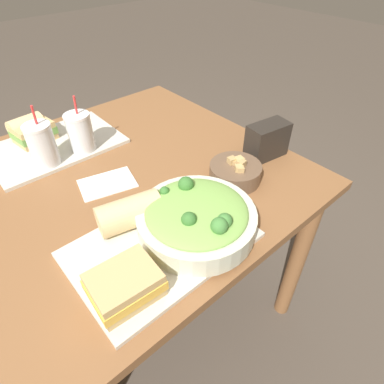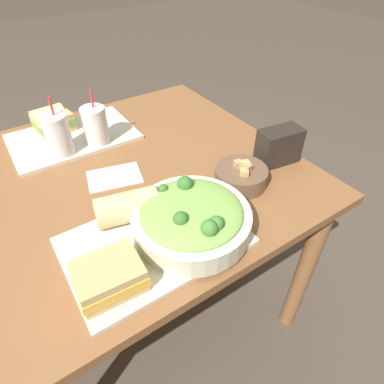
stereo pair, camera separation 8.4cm
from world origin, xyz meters
TOP-DOWN VIEW (x-y plane):
  - ground_plane at (0.00, 0.00)m, footprint 12.00×12.00m
  - dining_table at (0.00, 0.00)m, footprint 1.28×0.98m
  - tray_near at (0.05, -0.31)m, footprint 0.42×0.29m
  - tray_far at (0.05, 0.29)m, footprint 0.42×0.29m
  - salad_bowl at (0.15, -0.33)m, footprint 0.29×0.29m
  - soup_bowl at (0.38, -0.25)m, footprint 0.15×0.15m
  - sandwich_near at (-0.08, -0.37)m, footprint 0.14×0.12m
  - baguette_near at (0.04, -0.21)m, footprint 0.17×0.11m
  - sandwich_far at (0.01, 0.35)m, footprint 0.14×0.12m
  - baguette_far at (0.00, 0.39)m, footprint 0.12×0.09m
  - drink_cup_dark at (-0.02, 0.19)m, footprint 0.08×0.08m
  - drink_cup_red at (0.11, 0.19)m, footprint 0.08×0.08m
  - chip_bag at (0.55, -0.22)m, footprint 0.14×0.09m
  - napkin_folded at (0.08, -0.01)m, footprint 0.18×0.15m

SIDE VIEW (x-z plane):
  - ground_plane at x=0.00m, z-range 0.00..0.00m
  - dining_table at x=0.00m, z-range 0.27..1.00m
  - napkin_folded at x=0.08m, z-range 0.73..0.73m
  - tray_near at x=0.05m, z-range 0.73..0.74m
  - tray_far at x=0.05m, z-range 0.73..0.74m
  - soup_bowl at x=0.38m, z-range 0.72..0.79m
  - sandwich_far at x=0.01m, z-range 0.74..0.80m
  - sandwich_near at x=-0.08m, z-range 0.74..0.80m
  - baguette_far at x=0.00m, z-range 0.74..0.82m
  - baguette_near at x=0.04m, z-range 0.74..0.82m
  - salad_bowl at x=0.15m, z-range 0.73..0.83m
  - chip_bag at x=0.55m, z-range 0.73..0.84m
  - drink_cup_red at x=0.11m, z-range 0.71..0.89m
  - drink_cup_dark at x=-0.02m, z-range 0.71..0.90m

